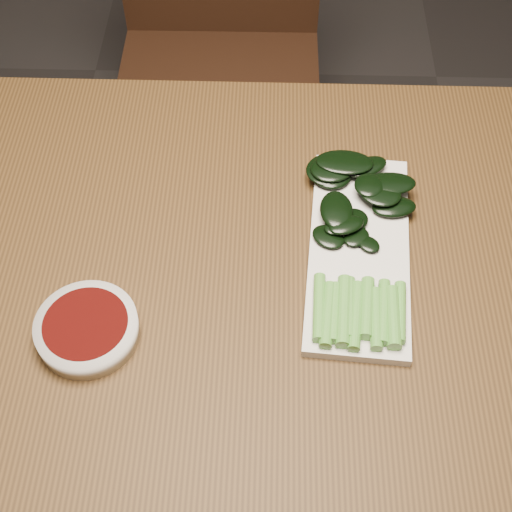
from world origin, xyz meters
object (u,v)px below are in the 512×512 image
Objects in this scene: table at (249,314)px; gai_lan at (355,234)px; serving_plate at (359,251)px; sauce_bowl at (87,329)px; chair_far at (219,49)px.

table is 0.18m from gai_lan.
table is 4.15× the size of serving_plate.
gai_lan is at bearing 24.08° from sauce_bowl.
table is at bearing -153.17° from gai_lan.
table is 4.18× the size of gai_lan.
sauce_bowl is at bearing -158.28° from serving_plate.
table is at bearing -158.75° from serving_plate.
serving_plate is at bearing -63.32° from gai_lan.
chair_far is 7.06× the size of sauce_bowl.
serving_plate is at bearing 21.25° from table.
serving_plate is (0.15, 0.06, 0.08)m from table.
chair_far is at bearing 96.94° from table.
gai_lan is at bearing 116.68° from serving_plate.
serving_plate is at bearing 21.72° from sauce_bowl.
gai_lan is (-0.01, 0.01, 0.02)m from serving_plate.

